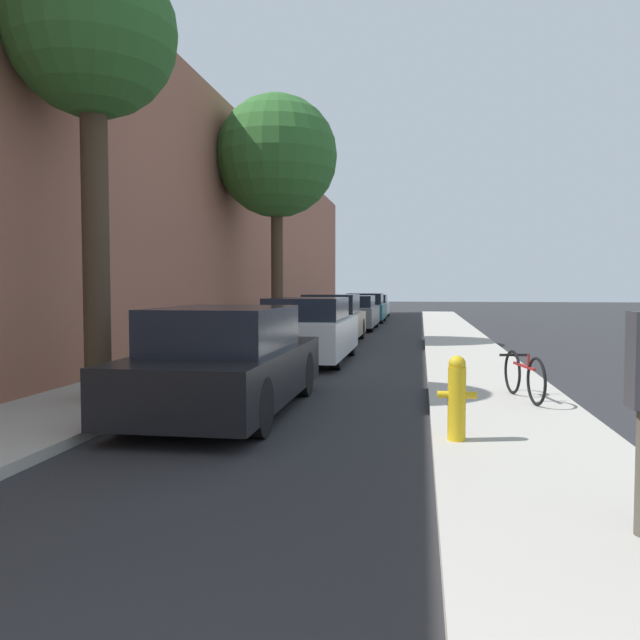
% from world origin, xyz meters
% --- Properties ---
extents(ground_plane, '(120.00, 120.00, 0.00)m').
position_xyz_m(ground_plane, '(0.00, 16.00, 0.00)').
color(ground_plane, '#28282B').
extents(sidewalk_left, '(2.00, 52.00, 0.12)m').
position_xyz_m(sidewalk_left, '(-2.90, 16.00, 0.06)').
color(sidewalk_left, '#ADA89E').
rests_on(sidewalk_left, ground).
extents(sidewalk_right, '(2.00, 52.00, 0.12)m').
position_xyz_m(sidewalk_right, '(2.90, 16.00, 0.06)').
color(sidewalk_right, '#ADA89E').
rests_on(sidewalk_right, ground).
extents(building_facade_left, '(0.70, 52.00, 7.18)m').
position_xyz_m(building_facade_left, '(-4.25, 16.00, 3.59)').
color(building_facade_left, '#9E604C').
rests_on(building_facade_left, ground).
extents(parked_car_black, '(1.79, 4.57, 1.45)m').
position_xyz_m(parked_car_black, '(-0.84, 7.96, 0.69)').
color(parked_car_black, black).
rests_on(parked_car_black, ground).
extents(parked_car_white, '(1.85, 4.46, 1.47)m').
position_xyz_m(parked_car_white, '(-0.78, 14.01, 0.71)').
color(parked_car_white, black).
rests_on(parked_car_white, ground).
extents(parked_car_champagne, '(1.77, 4.12, 1.49)m').
position_xyz_m(parked_car_champagne, '(-0.97, 19.33, 0.70)').
color(parked_car_champagne, black).
rests_on(parked_car_champagne, ground).
extents(parked_car_grey, '(1.89, 4.56, 1.38)m').
position_xyz_m(parked_car_grey, '(-0.96, 25.30, 0.67)').
color(parked_car_grey, black).
rests_on(parked_car_grey, ground).
extents(parked_car_teal, '(1.87, 3.98, 1.42)m').
position_xyz_m(parked_car_teal, '(-0.90, 30.76, 0.67)').
color(parked_car_teal, black).
rests_on(parked_car_teal, ground).
extents(parked_car_silver, '(1.85, 4.01, 1.29)m').
position_xyz_m(parked_car_silver, '(-0.99, 36.48, 0.62)').
color(parked_car_silver, black).
rests_on(parked_car_silver, ground).
extents(street_tree_near, '(2.41, 2.41, 6.43)m').
position_xyz_m(street_tree_near, '(-2.87, 8.21, 5.21)').
color(street_tree_near, '#423323').
rests_on(street_tree_near, sidewalk_left).
extents(street_tree_far, '(3.52, 3.52, 7.14)m').
position_xyz_m(street_tree_far, '(-2.38, 17.80, 5.47)').
color(street_tree_far, '#423323').
rests_on(street_tree_far, sidewalk_left).
extents(fire_hydrant, '(0.40, 0.19, 0.89)m').
position_xyz_m(fire_hydrant, '(2.15, 6.32, 0.58)').
color(fire_hydrant, gold).
rests_on(fire_hydrant, sidewalk_right).
extents(bicycle, '(0.47, 1.59, 0.66)m').
position_xyz_m(bicycle, '(3.22, 8.95, 0.46)').
color(bicycle, black).
rests_on(bicycle, sidewalk_right).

